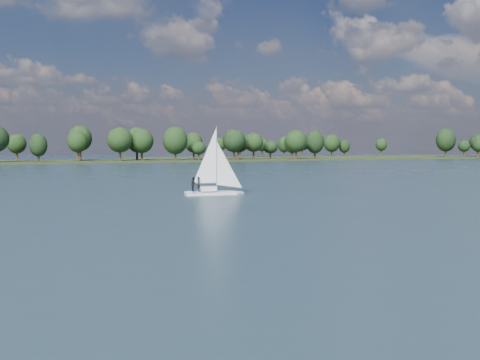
% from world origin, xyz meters
% --- Properties ---
extents(ground, '(700.00, 700.00, 0.00)m').
position_xyz_m(ground, '(0.00, 100.00, 0.00)').
color(ground, '#233342').
rests_on(ground, ground).
extents(far_shore, '(660.00, 40.00, 1.50)m').
position_xyz_m(far_shore, '(0.00, 212.00, 0.00)').
color(far_shore, black).
rests_on(far_shore, ground).
extents(far_shore_back, '(220.00, 30.00, 1.40)m').
position_xyz_m(far_shore_back, '(160.00, 260.00, 0.00)').
color(far_shore_back, black).
rests_on(far_shore_back, ground).
extents(sailboat, '(6.94, 3.07, 8.83)m').
position_xyz_m(sailboat, '(2.50, 52.65, 2.47)').
color(sailboat, silver).
rests_on(sailboat, ground).
extents(treeline, '(562.40, 74.25, 17.59)m').
position_xyz_m(treeline, '(-10.11, 209.15, 7.95)').
color(treeline, black).
rests_on(treeline, ground).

